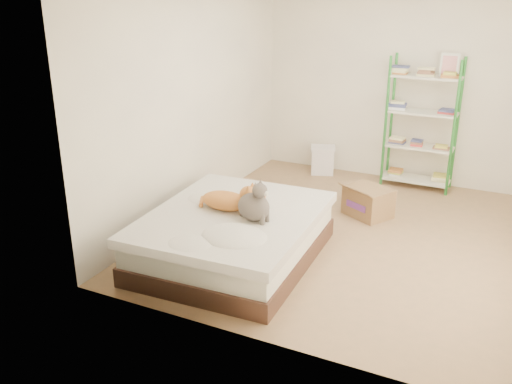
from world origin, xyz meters
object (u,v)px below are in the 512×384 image
Objects in this scene: grey_cat at (254,201)px; white_bin at (323,160)px; cardboard_box at (368,202)px; bed at (233,236)px; shelf_unit at (422,124)px; orange_cat at (225,198)px.

white_bin is at bearing 13.76° from grey_cat.
cardboard_box is at bearing -50.62° from white_bin.
white_bin is (-0.99, 1.21, 0.02)m from cardboard_box.
grey_cat reaches higher than bed.
grey_cat is at bearing -82.28° from cardboard_box.
cardboard_box is (0.89, 1.64, -0.07)m from bed.
grey_cat is (0.25, -0.05, 0.43)m from bed.
grey_cat is at bearing -107.95° from shelf_unit.
shelf_unit reaches higher than bed.
grey_cat reaches higher than cardboard_box.
white_bin is at bearing -178.63° from shelf_unit.
shelf_unit reaches higher than white_bin.
shelf_unit is at bearing 64.78° from bed.
orange_cat is 1.39× the size of white_bin.
bed is 3.08× the size of cardboard_box.
cardboard_box is 1.54× the size of white_bin.
cardboard_box is (1.01, 1.58, -0.43)m from orange_cat.
orange_cat is 3.12m from shelf_unit.
bed is 2.85m from white_bin.
bed is at bearing -112.62° from shelf_unit.
shelf_unit is 2.72× the size of cardboard_box.
grey_cat is at bearing -14.85° from bed.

